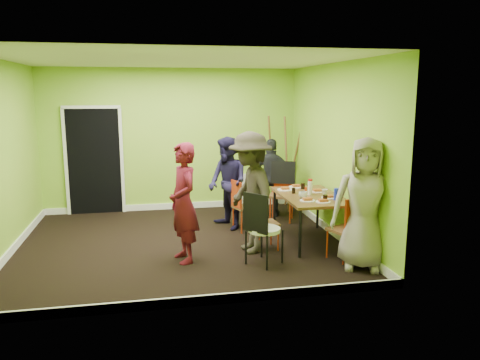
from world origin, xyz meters
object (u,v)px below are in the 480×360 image
object	(u,v)px
easel	(284,163)
person_left_far	(228,183)
orange_bottle	(306,190)
person_standing	(183,203)
chair_front_end	(349,225)
blue_bottle	(336,194)
thermos	(310,188)
dining_table	(310,199)
person_left_near	(250,193)
chair_left_near	(261,218)
person_front_end	(365,204)
person_back_end	(272,178)
chair_back_end	(283,178)
chair_left_far	(242,203)
chair_bentwood	(261,225)

from	to	relation	value
easel	person_left_far	distance (m)	1.79
orange_bottle	person_standing	bearing A→B (deg)	-160.95
chair_front_end	blue_bottle	distance (m)	0.63
thermos	person_left_far	xyz separation A→B (m)	(-1.15, 0.95, -0.06)
chair_front_end	person_standing	xyz separation A→B (m)	(-2.25, 0.45, 0.32)
blue_bottle	person_left_far	world-z (taller)	person_left_far
dining_table	orange_bottle	bearing A→B (deg)	92.05
blue_bottle	person_left_far	size ratio (longest dim) A/B	0.11
blue_bottle	person_left_near	distance (m)	1.29
person_left_far	easel	bearing A→B (deg)	109.92
chair_left_near	chair_front_end	size ratio (longest dim) A/B	0.93
chair_front_end	person_standing	size ratio (longest dim) A/B	0.55
person_left_near	person_standing	bearing A→B (deg)	-86.65
blue_bottle	person_standing	world-z (taller)	person_standing
dining_table	person_front_end	world-z (taller)	person_front_end
person_back_end	chair_back_end	bearing A→B (deg)	146.73
thermos	person_front_end	distance (m)	1.28
person_left_far	dining_table	bearing A→B (deg)	28.79
chair_left_far	person_standing	distance (m)	1.69
person_front_end	chair_left_far	bearing A→B (deg)	146.63
orange_bottle	person_front_end	world-z (taller)	person_front_end
dining_table	blue_bottle	bearing A→B (deg)	-56.76
blue_bottle	person_back_end	xyz separation A→B (m)	(-0.45, 2.04, -0.10)
person_left_far	person_left_near	xyz separation A→B (m)	(0.13, -1.25, 0.10)
thermos	blue_bottle	distance (m)	0.50
chair_front_end	person_left_near	world-z (taller)	person_left_near
dining_table	chair_left_far	size ratio (longest dim) A/B	1.72
dining_table	person_back_end	size ratio (longest dim) A/B	1.02
dining_table	chair_bentwood	xyz separation A→B (m)	(-1.01, -0.87, -0.13)
person_back_end	chair_front_end	bearing A→B (deg)	121.21
chair_bentwood	person_left_far	world-z (taller)	person_left_far
chair_left_far	person_left_far	world-z (taller)	person_left_far
chair_back_end	blue_bottle	size ratio (longest dim) A/B	5.98
dining_table	person_standing	bearing A→B (deg)	-166.39
chair_back_end	chair_left_far	bearing A→B (deg)	58.57
chair_left_near	chair_back_end	xyz separation A→B (m)	(0.82, 1.64, 0.28)
chair_back_end	orange_bottle	world-z (taller)	chair_back_end
chair_front_end	person_back_end	size ratio (longest dim) A/B	0.62
person_left_far	chair_back_end	bearing A→B (deg)	90.49
dining_table	chair_front_end	size ratio (longest dim) A/B	1.63
thermos	person_standing	distance (m)	2.08
chair_left_far	thermos	world-z (taller)	thermos
chair_front_end	person_left_near	size ratio (longest dim) A/B	0.52
chair_left_near	person_front_end	size ratio (longest dim) A/B	0.49
chair_left_far	person_left_far	size ratio (longest dim) A/B	0.55
thermos	orange_bottle	bearing A→B (deg)	91.87
chair_bentwood	orange_bottle	bearing A→B (deg)	97.82
chair_bentwood	thermos	xyz separation A→B (m)	(1.00, 0.89, 0.29)
thermos	person_standing	world-z (taller)	person_standing
chair_back_end	person_front_end	size ratio (longest dim) A/B	0.61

